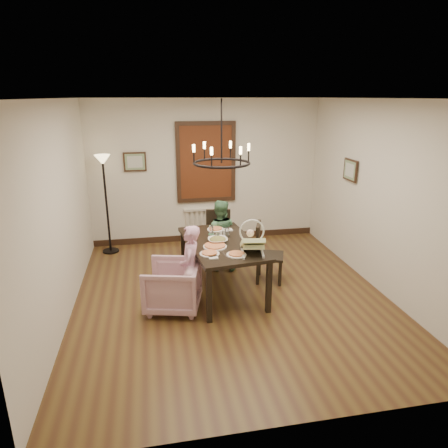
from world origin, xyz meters
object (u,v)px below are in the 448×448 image
object	(u,v)px
chair_right	(270,252)
floor_lamp	(107,206)
baby_bouncer	(252,242)
armchair	(172,286)
dining_table	(222,247)
elderly_woman	(190,275)
seated_man	(220,241)
drinking_glass	(217,237)
chair_far	(219,239)

from	to	relation	value
chair_right	floor_lamp	bearing A→B (deg)	75.81
floor_lamp	baby_bouncer	bearing A→B (deg)	-49.33
chair_right	armchair	xyz separation A→B (m)	(-1.57, -0.60, -0.14)
dining_table	floor_lamp	distance (m)	2.67
elderly_woman	seated_man	xyz separation A→B (m)	(0.63, 1.24, 0.00)
dining_table	elderly_woman	size ratio (longest dim) A/B	1.81
seated_man	drinking_glass	size ratio (longest dim) A/B	7.81
dining_table	chair_right	xyz separation A→B (m)	(0.81, 0.22, -0.23)
baby_bouncer	elderly_woman	bearing A→B (deg)	-176.54
dining_table	armchair	distance (m)	0.93
baby_bouncer	floor_lamp	xyz separation A→B (m)	(-2.12, 2.47, -0.06)
chair_right	drinking_glass	size ratio (longest dim) A/B	7.49
seated_man	baby_bouncer	size ratio (longest dim) A/B	2.05
dining_table	drinking_glass	size ratio (longest dim) A/B	14.03
elderly_woman	drinking_glass	distance (m)	0.73
dining_table	armchair	bearing A→B (deg)	-160.23
chair_right	seated_man	world-z (taller)	seated_man
chair_far	armchair	xyz separation A→B (m)	(-0.88, -1.36, -0.14)
chair_right	baby_bouncer	bearing A→B (deg)	165.90
baby_bouncer	drinking_glass	xyz separation A→B (m)	(-0.39, 0.53, -0.10)
chair_far	seated_man	world-z (taller)	seated_man
chair_far	dining_table	bearing A→B (deg)	-89.11
dining_table	chair_far	size ratio (longest dim) A/B	1.87
chair_right	seated_man	bearing A→B (deg)	68.95
seated_man	dining_table	bearing A→B (deg)	95.18
dining_table	baby_bouncer	size ratio (longest dim) A/B	3.68
armchair	baby_bouncer	distance (m)	1.26
chair_far	seated_man	size ratio (longest dim) A/B	0.96
floor_lamp	elderly_woman	bearing A→B (deg)	-61.78
elderly_woman	seated_man	world-z (taller)	seated_man
chair_far	floor_lamp	distance (m)	2.20
chair_far	elderly_woman	xyz separation A→B (m)	(-0.64, -1.39, 0.02)
elderly_woman	drinking_glass	world-z (taller)	elderly_woman
dining_table	chair_far	xyz separation A→B (m)	(0.12, 0.98, -0.23)
drinking_glass	dining_table	bearing A→B (deg)	-23.13
dining_table	chair_far	distance (m)	1.01
seated_man	elderly_woman	bearing A→B (deg)	76.21
baby_bouncer	drinking_glass	distance (m)	0.66
baby_bouncer	floor_lamp	world-z (taller)	floor_lamp
elderly_woman	seated_man	distance (m)	1.39
armchair	dining_table	bearing A→B (deg)	130.49
chair_right	seated_man	distance (m)	0.92
dining_table	chair_right	world-z (taller)	chair_right
chair_right	elderly_woman	bearing A→B (deg)	135.29
armchair	elderly_woman	world-z (taller)	elderly_woman
chair_far	armchair	bearing A→B (deg)	-114.91
elderly_woman	chair_far	bearing A→B (deg)	168.42
chair_far	drinking_glass	xyz separation A→B (m)	(-0.19, -0.95, 0.38)
seated_man	chair_right	bearing A→B (deg)	152.27
elderly_woman	drinking_glass	bearing A→B (deg)	147.42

